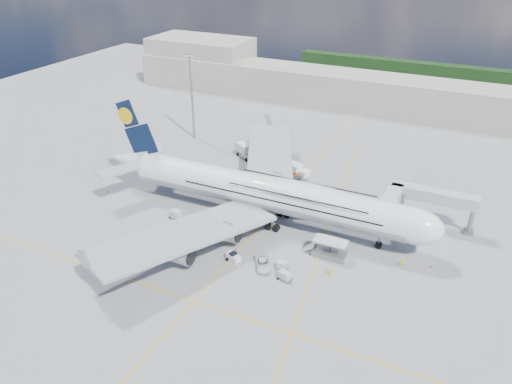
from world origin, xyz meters
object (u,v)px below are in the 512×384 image
at_px(crew_nose, 402,262).
at_px(cone_tail, 108,191).
at_px(dolly_row_b, 209,229).
at_px(light_mast, 192,96).
at_px(cone_wing_right_outer, 111,277).
at_px(cone_wing_left_outer, 283,158).
at_px(airliner, 267,193).
at_px(catering_truck_inner, 294,171).
at_px(dolly_nose_far, 282,265).
at_px(crew_van, 330,271).
at_px(cone_nose, 431,266).
at_px(crew_loader, 313,247).
at_px(dolly_row_c, 140,250).
at_px(dolly_nose_near, 285,275).
at_px(crew_wing, 192,241).
at_px(jet_bridge, 417,199).
at_px(cone_wing_left_inner, 247,191).
at_px(cargo_loader, 329,251).
at_px(crew_tug, 223,240).
at_px(dolly_row_a, 133,236).
at_px(baggage_tug, 233,257).
at_px(cone_wing_right_inner, 236,249).
at_px(service_van, 263,264).
at_px(catering_truck_outer, 246,152).
at_px(dolly_back, 176,214).

bearing_deg(crew_nose, cone_tail, 171.21).
bearing_deg(dolly_row_b, light_mast, 144.49).
bearing_deg(cone_wing_right_outer, crew_nose, 29.47).
bearing_deg(cone_wing_left_outer, airliner, -73.36).
bearing_deg(cone_tail, catering_truck_inner, 34.67).
distance_m(airliner, dolly_nose_far, 18.97).
relative_size(airliner, crew_van, 44.62).
relative_size(cone_nose, cone_tail, 0.91).
distance_m(catering_truck_inner, cone_wing_left_outer, 12.91).
height_order(crew_loader, cone_wing_left_outer, crew_loader).
bearing_deg(dolly_row_c, dolly_nose_near, -1.63).
relative_size(crew_wing, cone_nose, 3.13).
xyz_separation_m(jet_bridge, cone_wing_left_inner, (-39.44, -0.92, -6.54)).
bearing_deg(crew_nose, cargo_loader, -177.77).
bearing_deg(jet_bridge, dolly_row_c, -145.42).
bearing_deg(dolly_nose_far, cone_wing_left_inner, 122.28).
bearing_deg(crew_van, crew_loader, -3.01).
distance_m(crew_wing, crew_tug, 6.50).
bearing_deg(dolly_row_c, cone_tail, 133.27).
height_order(dolly_row_a, cone_tail, cone_tail).
bearing_deg(baggage_tug, crew_tug, 157.59).
xyz_separation_m(dolly_nose_far, crew_van, (8.86, 2.12, 0.01)).
bearing_deg(airliner, cone_tail, -173.45).
xyz_separation_m(cone_nose, cone_tail, (-75.93, -2.35, 0.02)).
height_order(light_mast, crew_wing, light_mast).
height_order(jet_bridge, crew_van, jet_bridge).
xyz_separation_m(crew_wing, crew_tug, (5.79, 2.94, 0.13)).
xyz_separation_m(crew_van, cone_wing_right_inner, (-19.63, -0.20, -0.63)).
bearing_deg(service_van, catering_truck_inner, 72.67).
bearing_deg(catering_truck_outer, crew_wing, -47.26).
height_order(cone_wing_left_outer, cone_tail, cone_wing_left_outer).
bearing_deg(catering_truck_inner, baggage_tug, -69.03).
distance_m(airliner, dolly_back, 20.96).
xyz_separation_m(jet_bridge, catering_truck_inner, (-31.79, 10.90, -4.77)).
distance_m(light_mast, crew_wing, 59.90).
xyz_separation_m(dolly_back, cone_tail, (-22.04, 3.29, -0.84)).
height_order(service_van, cone_wing_left_inner, service_van).
bearing_deg(dolly_nose_far, catering_truck_outer, 117.79).
bearing_deg(service_van, jet_bridge, 19.19).
height_order(jet_bridge, dolly_row_b, jet_bridge).
bearing_deg(crew_van, cone_wing_right_inner, 45.09).
distance_m(catering_truck_outer, cone_tail, 39.30).
relative_size(crew_wing, cone_wing_left_outer, 2.47).
bearing_deg(baggage_tug, cone_wing_left_outer, 122.83).
height_order(catering_truck_outer, crew_wing, catering_truck_outer).
xyz_separation_m(crew_wing, cone_wing_left_outer, (0.34, 47.43, -0.46)).
bearing_deg(dolly_nose_far, baggage_tug, -176.67).
distance_m(airliner, service_van, 18.33).
distance_m(baggage_tug, service_van, 6.05).
bearing_deg(dolly_row_b, crew_nose, 27.71).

